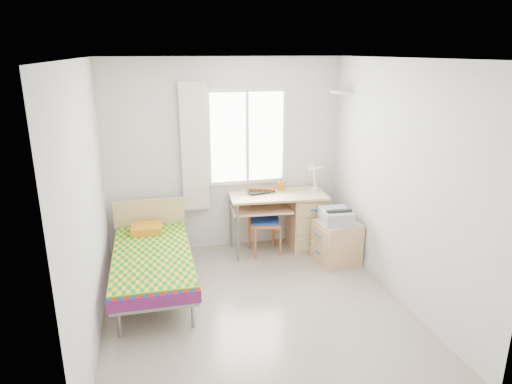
% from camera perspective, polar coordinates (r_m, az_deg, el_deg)
% --- Properties ---
extents(floor, '(3.50, 3.50, 0.00)m').
position_cam_1_polar(floor, '(5.10, 0.00, -14.29)').
color(floor, '#BCAD93').
rests_on(floor, ground).
extents(ceiling, '(3.50, 3.50, 0.00)m').
position_cam_1_polar(ceiling, '(4.35, 0.00, 16.36)').
color(ceiling, white).
rests_on(ceiling, wall_back).
extents(wall_back, '(3.20, 0.00, 3.20)m').
position_cam_1_polar(wall_back, '(6.21, -3.86, 4.50)').
color(wall_back, silver).
rests_on(wall_back, ground).
extents(wall_left, '(0.00, 3.50, 3.50)m').
position_cam_1_polar(wall_left, '(4.47, -20.33, -1.67)').
color(wall_left, silver).
rests_on(wall_left, ground).
extents(wall_right, '(0.00, 3.50, 3.50)m').
position_cam_1_polar(wall_right, '(5.16, 17.53, 1.07)').
color(wall_right, silver).
rests_on(wall_right, ground).
extents(window, '(1.10, 0.04, 1.30)m').
position_cam_1_polar(window, '(6.20, -1.12, 6.86)').
color(window, white).
rests_on(window, wall_back).
extents(curtain, '(0.35, 0.05, 1.70)m').
position_cam_1_polar(curtain, '(6.06, -7.71, 5.50)').
color(curtain, beige).
rests_on(curtain, wall_back).
extents(floating_shelf, '(0.20, 0.32, 0.03)m').
position_cam_1_polar(floating_shelf, '(6.18, 10.61, 12.17)').
color(floating_shelf, white).
rests_on(floating_shelf, wall_right).
extents(bed, '(0.91, 1.91, 0.82)m').
position_cam_1_polar(bed, '(5.43, -12.84, -7.88)').
color(bed, gray).
rests_on(bed, floor).
extents(desk, '(1.34, 0.69, 0.81)m').
position_cam_1_polar(desk, '(6.40, 5.70, -3.22)').
color(desk, tan).
rests_on(desk, floor).
extents(chair, '(0.47, 0.47, 0.91)m').
position_cam_1_polar(chair, '(6.22, 1.05, -3.05)').
color(chair, '#9E521E').
rests_on(chair, floor).
extents(cabinet, '(0.57, 0.52, 0.56)m').
position_cam_1_polar(cabinet, '(6.06, 10.09, -6.23)').
color(cabinet, tan).
rests_on(cabinet, floor).
extents(printer, '(0.39, 0.44, 0.18)m').
position_cam_1_polar(printer, '(5.91, 9.93, -2.93)').
color(printer, '#A5A7AD').
rests_on(printer, cabinet).
extents(laptop, '(0.43, 0.33, 0.03)m').
position_cam_1_polar(laptop, '(6.17, 0.90, -0.11)').
color(laptop, black).
rests_on(laptop, desk).
extents(pen_cup, '(0.10, 0.10, 0.12)m').
position_cam_1_polar(pen_cup, '(6.35, 3.12, 0.78)').
color(pen_cup, orange).
rests_on(pen_cup, desk).
extents(task_lamp, '(0.23, 0.33, 0.44)m').
position_cam_1_polar(task_lamp, '(6.19, 7.20, 2.30)').
color(task_lamp, white).
rests_on(task_lamp, desk).
extents(book, '(0.20, 0.26, 0.02)m').
position_cam_1_polar(book, '(6.18, 1.08, -2.39)').
color(book, gray).
rests_on(book, desk).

